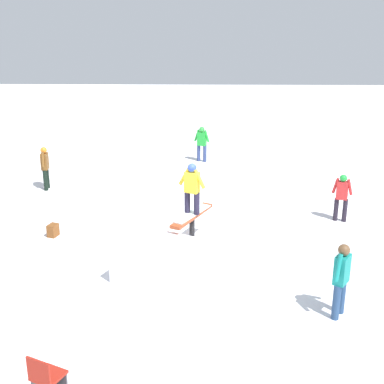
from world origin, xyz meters
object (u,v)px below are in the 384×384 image
at_px(bystander_green, 202,142).
at_px(bystander_brown, 45,166).
at_px(main_rider_on_rail, 192,190).
at_px(bystander_red, 342,195).
at_px(rail_feature, 192,220).
at_px(bystander_teal, 341,276).
at_px(backpack_on_snow, 53,230).
at_px(folding_chair, 47,380).

xyz_separation_m(bystander_green, bystander_brown, (-3.54, 5.29, 0.04)).
xyz_separation_m(main_rider_on_rail, bystander_brown, (4.53, 5.05, -0.75)).
relative_size(bystander_green, bystander_brown, 0.96).
distance_m(bystander_brown, bystander_red, 9.70).
bearing_deg(rail_feature, bystander_green, 25.10).
height_order(rail_feature, bystander_brown, bystander_brown).
distance_m(bystander_teal, backpack_on_snow, 7.84).
relative_size(rail_feature, folding_chair, 1.99).
distance_m(rail_feature, bystander_red, 4.66).
distance_m(rail_feature, bystander_green, 8.07).
xyz_separation_m(bystander_teal, folding_chair, (-2.59, 5.18, -0.47)).
xyz_separation_m(rail_feature, bystander_brown, (4.53, 5.05, 0.09)).
distance_m(rail_feature, folding_chair, 6.21).
height_order(bystander_red, backpack_on_snow, bystander_red).
relative_size(bystander_teal, backpack_on_snow, 4.65).
bearing_deg(main_rider_on_rail, bystander_brown, 77.58).
bearing_deg(bystander_brown, backpack_on_snow, 15.52).
distance_m(main_rider_on_rail, bystander_green, 8.11).
relative_size(bystander_brown, bystander_teal, 0.93).
xyz_separation_m(bystander_brown, bystander_red, (-2.67, -9.33, -0.04)).
bearing_deg(bystander_red, rail_feature, -137.28).
relative_size(main_rider_on_rail, bystander_red, 1.01).
height_order(bystander_red, folding_chair, bystander_red).
bearing_deg(folding_chair, bystander_green, -74.39).
distance_m(bystander_green, bystander_brown, 6.36).
relative_size(bystander_teal, folding_chair, 1.80).
xyz_separation_m(rail_feature, bystander_red, (1.86, -4.27, 0.05)).
relative_size(folding_chair, backpack_on_snow, 2.59).
bearing_deg(bystander_teal, backpack_on_snow, -85.07).
bearing_deg(backpack_on_snow, bystander_red, -62.97).
bearing_deg(bystander_red, main_rider_on_rail, -137.28).
relative_size(bystander_red, folding_chair, 1.60).
bearing_deg(bystander_teal, folding_chair, -29.22).
xyz_separation_m(rail_feature, bystander_teal, (-3.22, -3.01, 0.15)).
bearing_deg(bystander_red, backpack_on_snow, -151.89).
height_order(bystander_brown, folding_chair, bystander_brown).
bearing_deg(rail_feature, bystander_red, -39.76).
bearing_deg(main_rider_on_rail, rail_feature, 0.00).
height_order(main_rider_on_rail, backpack_on_snow, main_rider_on_rail).
bearing_deg(main_rider_on_rail, folding_chair, -171.00).
xyz_separation_m(bystander_brown, bystander_teal, (-7.74, -8.07, 0.06)).
bearing_deg(rail_feature, bystander_brown, 74.90).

